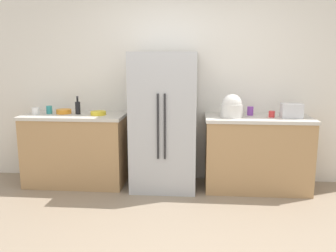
{
  "coord_description": "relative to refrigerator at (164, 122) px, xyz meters",
  "views": [
    {
      "loc": [
        0.2,
        -2.89,
        1.64
      ],
      "look_at": [
        -0.09,
        0.45,
        0.99
      ],
      "focal_mm": 38.0,
      "sensor_mm": 36.0,
      "label": 1
    }
  ],
  "objects": [
    {
      "name": "bottle_a",
      "position": [
        -1.12,
        0.05,
        0.16
      ],
      "size": [
        0.06,
        0.06,
        0.23
      ],
      "color": "black",
      "rests_on": "counter_left"
    },
    {
      "name": "kitchen_back_panel",
      "position": [
        0.22,
        0.4,
        0.55
      ],
      "size": [
        5.36,
        0.1,
        2.81
      ],
      "primitive_type": "cube",
      "color": "silver",
      "rests_on": "ground_plane"
    },
    {
      "name": "refrigerator",
      "position": [
        0.0,
        0.0,
        0.0
      ],
      "size": [
        0.8,
        0.69,
        1.71
      ],
      "color": "#B2B5BA",
      "rests_on": "ground_plane"
    },
    {
      "name": "bowl_a",
      "position": [
        -1.32,
        0.08,
        0.1
      ],
      "size": [
        0.19,
        0.19,
        0.06
      ],
      "primitive_type": "cylinder",
      "color": "orange",
      "rests_on": "counter_left"
    },
    {
      "name": "cup_a",
      "position": [
        -1.5,
        0.05,
        0.12
      ],
      "size": [
        0.07,
        0.07,
        0.1
      ],
      "primitive_type": "cylinder",
      "color": "teal",
      "rests_on": "counter_left"
    },
    {
      "name": "counter_right",
      "position": [
        1.16,
        0.04,
        -0.39
      ],
      "size": [
        1.3,
        0.64,
        0.92
      ],
      "color": "tan",
      "rests_on": "ground_plane"
    },
    {
      "name": "bowl_b",
      "position": [
        -0.84,
        0.01,
        0.09
      ],
      "size": [
        0.19,
        0.19,
        0.05
      ],
      "primitive_type": "cylinder",
      "color": "yellow",
      "rests_on": "counter_left"
    },
    {
      "name": "counter_left",
      "position": [
        -1.16,
        0.04,
        -0.39
      ],
      "size": [
        1.3,
        0.64,
        0.92
      ],
      "color": "tan",
      "rests_on": "ground_plane"
    },
    {
      "name": "cup_d",
      "position": [
        1.32,
        0.02,
        0.11
      ],
      "size": [
        0.07,
        0.07,
        0.08
      ],
      "primitive_type": "cylinder",
      "color": "red",
      "rests_on": "counter_right"
    },
    {
      "name": "rice_cooker",
      "position": [
        0.83,
        -0.02,
        0.2
      ],
      "size": [
        0.27,
        0.27,
        0.29
      ],
      "color": "silver",
      "rests_on": "counter_right"
    },
    {
      "name": "cup_c",
      "position": [
        -1.64,
        -0.03,
        0.12
      ],
      "size": [
        0.09,
        0.09,
        0.09
      ],
      "primitive_type": "cylinder",
      "color": "white",
      "rests_on": "counter_left"
    },
    {
      "name": "cup_b",
      "position": [
        1.08,
        0.15,
        0.13
      ],
      "size": [
        0.08,
        0.08,
        0.11
      ],
      "primitive_type": "cylinder",
      "color": "purple",
      "rests_on": "counter_right"
    },
    {
      "name": "ground_plane",
      "position": [
        0.22,
        -1.46,
        -0.85
      ],
      "size": [
        10.72,
        10.72,
        0.0
      ],
      "primitive_type": "plane",
      "color": "gray"
    },
    {
      "name": "toaster",
      "position": [
        1.54,
        -0.02,
        0.16
      ],
      "size": [
        0.24,
        0.16,
        0.18
      ],
      "primitive_type": "cube",
      "color": "silver",
      "rests_on": "counter_right"
    }
  ]
}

